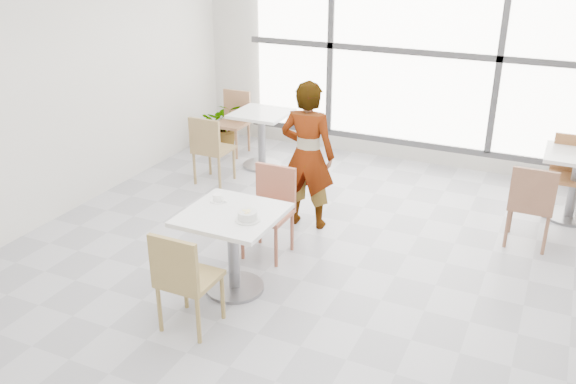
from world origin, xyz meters
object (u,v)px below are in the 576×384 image
at_px(chair_far, 271,205).
at_px(oatmeal_bowl, 248,216).
at_px(person, 308,156).
at_px(bg_chair_left_far, 234,118).
at_px(plant_left, 225,124).
at_px(main_table, 233,237).
at_px(bg_table_right, 576,177).
at_px(bg_chair_right_far, 570,170).
at_px(bg_table_left, 262,131).
at_px(bg_chair_right_near, 531,201).
at_px(bg_chair_left_near, 210,146).
at_px(coffee_cup, 218,198).
at_px(chair_near, 183,276).

xyz_separation_m(chair_far, oatmeal_bowl, (0.21, -0.84, 0.29)).
xyz_separation_m(person, bg_chair_left_far, (-1.87, 1.71, -0.29)).
height_order(oatmeal_bowl, plant_left, oatmeal_bowl).
relative_size(chair_far, person, 0.55).
distance_m(main_table, bg_table_right, 3.87).
height_order(person, bg_table_right, person).
bearing_deg(main_table, bg_chair_right_far, 49.50).
xyz_separation_m(bg_table_left, bg_chair_right_near, (3.44, -0.89, 0.01)).
relative_size(chair_far, oatmeal_bowl, 4.14).
xyz_separation_m(person, bg_chair_right_near, (2.19, 0.47, -0.29)).
relative_size(main_table, bg_chair_left_near, 0.92).
bearing_deg(bg_chair_left_far, bg_table_right, -4.35).
height_order(person, plant_left, person).
bearing_deg(bg_table_left, bg_chair_left_far, 150.44).
height_order(coffee_cup, bg_chair_right_far, bg_chair_right_far).
bearing_deg(bg_chair_left_far, bg_chair_left_near, -74.08).
relative_size(main_table, chair_far, 0.92).
xyz_separation_m(chair_near, bg_chair_left_far, (-1.76, 3.86, 0.00)).
bearing_deg(bg_chair_right_near, bg_table_left, -14.58).
distance_m(chair_far, bg_table_left, 2.36).
bearing_deg(bg_chair_left_far, chair_far, -53.36).
bearing_deg(coffee_cup, bg_chair_right_near, 35.61).
bearing_deg(bg_chair_right_far, plant_left, 176.37).
xyz_separation_m(coffee_cup, person, (0.29, 1.31, 0.01)).
bearing_deg(bg_table_right, coffee_cup, -136.78).
relative_size(bg_chair_left_near, bg_chair_left_far, 1.00).
relative_size(bg_chair_left_far, plant_left, 1.28).
distance_m(bg_table_left, bg_chair_left_far, 0.72).
xyz_separation_m(chair_near, bg_chair_right_far, (2.61, 3.69, 0.00)).
relative_size(oatmeal_bowl, person, 0.13).
height_order(bg_table_right, bg_chair_right_near, bg_chair_right_near).
bearing_deg(bg_chair_right_near, main_table, 40.50).
xyz_separation_m(main_table, bg_table_right, (2.63, 2.84, -0.04)).
xyz_separation_m(main_table, oatmeal_bowl, (0.19, -0.07, 0.27)).
xyz_separation_m(chair_far, person, (0.08, 0.69, 0.29)).
relative_size(main_table, bg_table_left, 1.07).
relative_size(chair_far, bg_chair_left_far, 1.00).
xyz_separation_m(bg_table_right, plant_left, (-4.66, 0.45, -0.15)).
relative_size(coffee_cup, bg_table_left, 0.21).
bearing_deg(bg_chair_right_near, oatmeal_bowl, 44.10).
relative_size(chair_near, bg_table_right, 1.16).
height_order(main_table, bg_chair_right_near, bg_chair_right_near).
height_order(bg_chair_right_near, bg_chair_right_far, same).
bearing_deg(bg_chair_left_near, person, 160.70).
distance_m(chair_near, bg_chair_right_far, 4.52).
bearing_deg(bg_chair_left_near, bg_table_right, -168.47).
xyz_separation_m(bg_chair_left_far, bg_chair_right_near, (4.06, -1.25, 0.00)).
distance_m(main_table, chair_near, 0.69).
height_order(bg_chair_left_near, plant_left, bg_chair_left_near).
bearing_deg(bg_chair_left_far, plant_left, 151.78).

